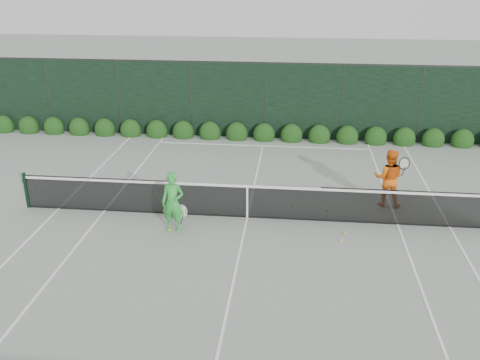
# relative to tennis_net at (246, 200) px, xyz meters

# --- Properties ---
(ground) EXTENTS (80.00, 80.00, 0.00)m
(ground) POSITION_rel_tennis_net_xyz_m (0.02, 0.00, -0.53)
(ground) COLOR gray
(ground) RESTS_ON ground
(tennis_net) EXTENTS (12.90, 0.10, 1.07)m
(tennis_net) POSITION_rel_tennis_net_xyz_m (0.00, 0.00, 0.00)
(tennis_net) COLOR black
(tennis_net) RESTS_ON ground
(player_woman) EXTENTS (0.67, 0.47, 1.65)m
(player_woman) POSITION_rel_tennis_net_xyz_m (-1.83, -1.00, 0.29)
(player_woman) COLOR green
(player_woman) RESTS_ON ground
(player_man) EXTENTS (0.97, 0.78, 1.72)m
(player_man) POSITION_rel_tennis_net_xyz_m (3.99, 1.25, 0.33)
(player_man) COLOR orange
(player_man) RESTS_ON ground
(court_lines) EXTENTS (11.03, 23.83, 0.01)m
(court_lines) POSITION_rel_tennis_net_xyz_m (0.02, 0.00, -0.53)
(court_lines) COLOR white
(court_lines) RESTS_ON ground
(windscreen_fence) EXTENTS (32.00, 21.07, 3.06)m
(windscreen_fence) POSITION_rel_tennis_net_xyz_m (0.02, -2.71, 0.98)
(windscreen_fence) COLOR black
(windscreen_fence) RESTS_ON ground
(hedge_row) EXTENTS (31.66, 0.65, 0.94)m
(hedge_row) POSITION_rel_tennis_net_xyz_m (0.02, 7.15, -0.30)
(hedge_row) COLOR black
(hedge_row) RESTS_ON ground
(tennis_balls) EXTENTS (5.57, 2.27, 0.07)m
(tennis_balls) POSITION_rel_tennis_net_xyz_m (0.43, -0.06, -0.50)
(tennis_balls) COLOR #D5E432
(tennis_balls) RESTS_ON ground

